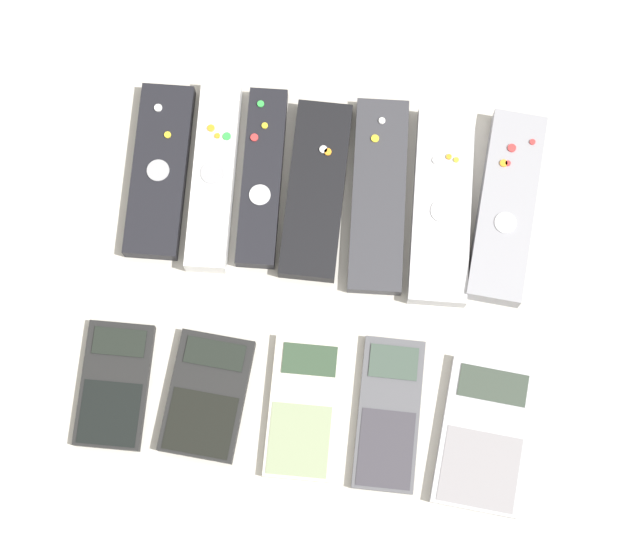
% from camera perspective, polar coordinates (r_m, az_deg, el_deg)
% --- Properties ---
extents(ground_plane, '(3.00, 3.00, 0.00)m').
position_cam_1_polar(ground_plane, '(1.09, -0.19, -1.64)').
color(ground_plane, beige).
extents(remote_0, '(0.07, 0.19, 0.02)m').
position_cam_1_polar(remote_0, '(1.14, -8.54, 5.79)').
color(remote_0, black).
rests_on(remote_0, ground_plane).
extents(remote_1, '(0.05, 0.21, 0.03)m').
position_cam_1_polar(remote_1, '(1.12, -5.68, 5.58)').
color(remote_1, white).
rests_on(remote_1, ground_plane).
extents(remote_2, '(0.05, 0.19, 0.02)m').
position_cam_1_polar(remote_2, '(1.12, -3.11, 5.50)').
color(remote_2, black).
rests_on(remote_2, ground_plane).
extents(remote_3, '(0.06, 0.19, 0.02)m').
position_cam_1_polar(remote_3, '(1.12, -0.21, 4.82)').
color(remote_3, black).
rests_on(remote_3, ground_plane).
extents(remote_4, '(0.07, 0.21, 0.02)m').
position_cam_1_polar(remote_4, '(1.12, 3.15, 4.54)').
color(remote_4, '#333338').
rests_on(remote_4, ground_plane).
extents(remote_5, '(0.07, 0.21, 0.02)m').
position_cam_1_polar(remote_5, '(1.12, 6.50, 3.95)').
color(remote_5, '#B7B7BC').
rests_on(remote_5, ground_plane).
extents(remote_6, '(0.07, 0.21, 0.03)m').
position_cam_1_polar(remote_6, '(1.12, 9.90, 3.85)').
color(remote_6, gray).
rests_on(remote_6, ground_plane).
extents(calculator_0, '(0.07, 0.13, 0.01)m').
position_cam_1_polar(calculator_0, '(1.09, -10.90, -5.52)').
color(calculator_0, black).
rests_on(calculator_0, ground_plane).
extents(calculator_1, '(0.08, 0.13, 0.02)m').
position_cam_1_polar(calculator_1, '(1.07, -6.04, -6.16)').
color(calculator_1, black).
rests_on(calculator_1, ground_plane).
extents(calculator_2, '(0.07, 0.14, 0.01)m').
position_cam_1_polar(calculator_2, '(1.07, -1.02, -6.82)').
color(calculator_2, beige).
rests_on(calculator_2, ground_plane).
extents(calculator_3, '(0.06, 0.15, 0.01)m').
position_cam_1_polar(calculator_3, '(1.07, 3.69, -7.14)').
color(calculator_3, '#4C4C51').
rests_on(calculator_3, ground_plane).
extents(calculator_4, '(0.09, 0.15, 0.02)m').
position_cam_1_polar(calculator_4, '(1.08, 8.76, -8.20)').
color(calculator_4, '#B2B2B7').
rests_on(calculator_4, ground_plane).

